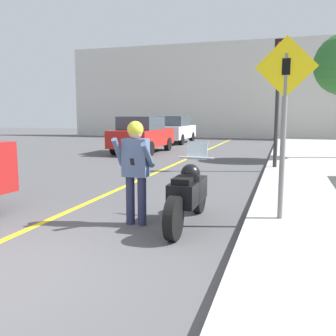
{
  "coord_description": "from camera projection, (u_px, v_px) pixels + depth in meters",
  "views": [
    {
      "loc": [
        3.14,
        -3.1,
        1.75
      ],
      "look_at": [
        1.3,
        2.77,
        0.88
      ],
      "focal_mm": 40.0,
      "sensor_mm": 36.0,
      "label": 1
    }
  ],
  "objects": [
    {
      "name": "crossing_sign",
      "position": [
        284.0,
        111.0,
        5.63
      ],
      "size": [
        0.91,
        0.08,
        2.76
      ],
      "color": "slate",
      "rests_on": "sidewalk_curb"
    },
    {
      "name": "road_center_line",
      "position": [
        136.0,
        181.0,
        9.95
      ],
      "size": [
        0.12,
        36.0,
        0.01
      ],
      "color": "yellow",
      "rests_on": "ground"
    },
    {
      "name": "parked_car_red",
      "position": [
        142.0,
        134.0,
        17.44
      ],
      "size": [
        1.88,
        4.2,
        1.68
      ],
      "color": "black",
      "rests_on": "ground"
    },
    {
      "name": "motorcycle",
      "position": [
        188.0,
        194.0,
        5.97
      ],
      "size": [
        0.62,
        2.23,
        1.3
      ],
      "color": "black",
      "rests_on": "ground"
    },
    {
      "name": "parked_car_white",
      "position": [
        174.0,
        129.0,
        23.32
      ],
      "size": [
        1.88,
        4.2,
        1.68
      ],
      "color": "black",
      "rests_on": "ground"
    },
    {
      "name": "building_backdrop",
      "position": [
        244.0,
        91.0,
        28.17
      ],
      "size": [
        28.0,
        1.2,
        7.15
      ],
      "color": "beige",
      "rests_on": "ground"
    },
    {
      "name": "traffic_light",
      "position": [
        278.0,
        80.0,
        11.25
      ],
      "size": [
        0.26,
        0.3,
        3.83
      ],
      "color": "#2D2D30",
      "rests_on": "sidewalk_curb"
    },
    {
      "name": "person_biker",
      "position": [
        135.0,
        163.0,
        5.89
      ],
      "size": [
        0.59,
        0.46,
        1.66
      ],
      "color": "#282D4C",
      "rests_on": "ground"
    }
  ]
}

